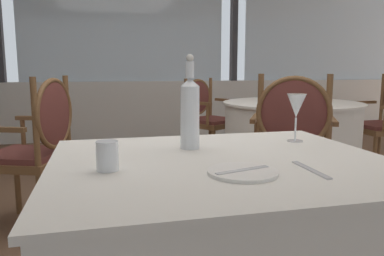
{
  "coord_description": "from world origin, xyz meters",
  "views": [
    {
      "loc": [
        -0.39,
        -2.2,
        1.03
      ],
      "look_at": [
        -0.06,
        -0.84,
        0.81
      ],
      "focal_mm": 35.59,
      "sensor_mm": 36.0,
      "label": 1
    }
  ],
  "objects_px": {
    "wine_glass": "(296,107)",
    "dining_chair_0_1": "(38,141)",
    "side_plate": "(242,172)",
    "water_tumbler": "(107,156)",
    "water_bottle": "(190,111)",
    "dining_chair_1_2": "(292,139)",
    "dining_chair_1_1": "(206,113)"
  },
  "relations": [
    {
      "from": "water_tumbler",
      "to": "dining_chair_0_1",
      "type": "height_order",
      "value": "dining_chair_0_1"
    },
    {
      "from": "wine_glass",
      "to": "dining_chair_0_1",
      "type": "xyz_separation_m",
      "value": [
        -1.17,
        1.15,
        -0.3
      ]
    },
    {
      "from": "water_tumbler",
      "to": "dining_chair_1_1",
      "type": "relative_size",
      "value": 0.09
    },
    {
      "from": "water_bottle",
      "to": "side_plate",
      "type": "bearing_deg",
      "value": -80.52
    },
    {
      "from": "dining_chair_1_1",
      "to": "side_plate",
      "type": "bearing_deg",
      "value": -45.97
    },
    {
      "from": "side_plate",
      "to": "wine_glass",
      "type": "relative_size",
      "value": 1.03
    },
    {
      "from": "water_bottle",
      "to": "water_tumbler",
      "type": "relative_size",
      "value": 3.97
    },
    {
      "from": "wine_glass",
      "to": "dining_chair_1_1",
      "type": "bearing_deg",
      "value": 82.15
    },
    {
      "from": "side_plate",
      "to": "dining_chair_0_1",
      "type": "relative_size",
      "value": 0.21
    },
    {
      "from": "side_plate",
      "to": "water_bottle",
      "type": "height_order",
      "value": "water_bottle"
    },
    {
      "from": "side_plate",
      "to": "wine_glass",
      "type": "bearing_deg",
      "value": 46.32
    },
    {
      "from": "dining_chair_0_1",
      "to": "wine_glass",
      "type": "bearing_deg",
      "value": 156.88
    },
    {
      "from": "water_tumbler",
      "to": "dining_chair_1_1",
      "type": "bearing_deg",
      "value": 68.77
    },
    {
      "from": "side_plate",
      "to": "dining_chair_1_1",
      "type": "height_order",
      "value": "dining_chair_1_1"
    },
    {
      "from": "wine_glass",
      "to": "dining_chair_1_2",
      "type": "distance_m",
      "value": 0.94
    },
    {
      "from": "dining_chair_0_1",
      "to": "water_tumbler",
      "type": "bearing_deg",
      "value": 127.27
    },
    {
      "from": "side_plate",
      "to": "dining_chair_1_1",
      "type": "distance_m",
      "value": 3.11
    },
    {
      "from": "side_plate",
      "to": "dining_chair_1_1",
      "type": "xyz_separation_m",
      "value": [
        0.75,
        3.01,
        -0.19
      ]
    },
    {
      "from": "side_plate",
      "to": "water_tumbler",
      "type": "bearing_deg",
      "value": 161.16
    },
    {
      "from": "water_tumbler",
      "to": "dining_chair_1_1",
      "type": "height_order",
      "value": "dining_chair_1_1"
    },
    {
      "from": "wine_glass",
      "to": "water_bottle",
      "type": "bearing_deg",
      "value": -176.07
    },
    {
      "from": "side_plate",
      "to": "dining_chair_1_1",
      "type": "bearing_deg",
      "value": 76.03
    },
    {
      "from": "wine_glass",
      "to": "dining_chair_0_1",
      "type": "height_order",
      "value": "dining_chair_0_1"
    },
    {
      "from": "water_bottle",
      "to": "dining_chair_1_2",
      "type": "relative_size",
      "value": 0.35
    },
    {
      "from": "wine_glass",
      "to": "dining_chair_1_1",
      "type": "distance_m",
      "value": 2.65
    },
    {
      "from": "water_tumbler",
      "to": "dining_chair_0_1",
      "type": "relative_size",
      "value": 0.09
    },
    {
      "from": "dining_chair_0_1",
      "to": "dining_chair_1_2",
      "type": "xyz_separation_m",
      "value": [
        1.59,
        -0.36,
        0.01
      ]
    },
    {
      "from": "side_plate",
      "to": "dining_chair_1_2",
      "type": "xyz_separation_m",
      "value": [
        0.81,
        1.19,
        -0.15
      ]
    },
    {
      "from": "dining_chair_0_1",
      "to": "dining_chair_1_1",
      "type": "bearing_deg",
      "value": -115.09
    },
    {
      "from": "water_tumbler",
      "to": "dining_chair_1_2",
      "type": "distance_m",
      "value": 1.6
    },
    {
      "from": "side_plate",
      "to": "water_bottle",
      "type": "xyz_separation_m",
      "value": [
        -0.06,
        0.38,
        0.14
      ]
    },
    {
      "from": "water_bottle",
      "to": "dining_chair_1_1",
      "type": "bearing_deg",
      "value": 72.86
    }
  ]
}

